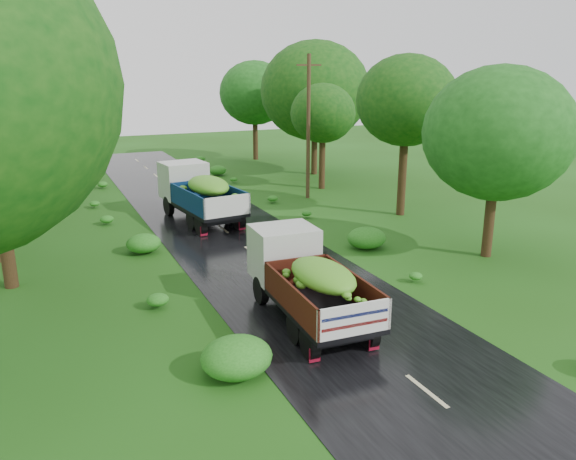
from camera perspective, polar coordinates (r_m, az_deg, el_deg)
ground at (r=14.67m, az=13.88°, el=-15.64°), size 120.00×120.00×0.00m
road at (r=18.34m, az=4.19°, el=-8.45°), size 6.50×80.00×0.02m
road_lines at (r=19.14m, az=2.75°, el=-7.31°), size 0.12×69.60×0.00m
truck_near at (r=17.49m, az=1.74°, el=-4.64°), size 2.39×6.08×2.52m
truck_far at (r=29.47m, az=-9.15°, el=3.98°), size 3.07×6.83×2.78m
utility_pole at (r=33.92m, az=2.08°, el=10.51°), size 1.49×0.29×8.49m
trees_right at (r=37.05m, az=4.76°, el=12.85°), size 5.94×32.47×7.93m
shrubs at (r=25.99m, az=-5.29°, el=-0.27°), size 11.90×44.00×0.70m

